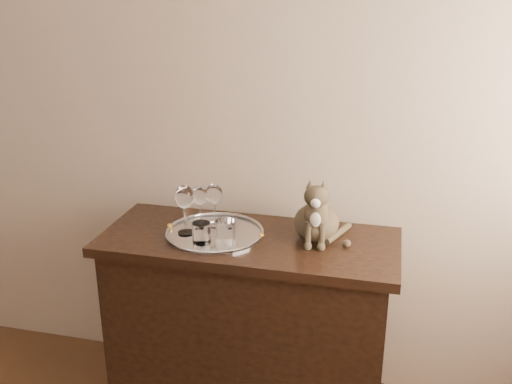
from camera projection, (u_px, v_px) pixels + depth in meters
wall_back at (135, 94)px, 2.54m from camera, size 4.00×0.10×2.70m
sideboard at (249, 328)px, 2.44m from camera, size 1.20×0.50×0.85m
tray at (215, 234)px, 2.32m from camera, size 0.40×0.40×0.01m
wine_glass_a at (200, 205)px, 2.37m from camera, size 0.07×0.07×0.17m
wine_glass_b at (214, 205)px, 2.36m from camera, size 0.07×0.07×0.18m
wine_glass_c at (185, 209)px, 2.28m from camera, size 0.08×0.08×0.21m
tumbler_a at (225, 231)px, 2.23m from camera, size 0.08×0.08×0.09m
tumbler_b at (201, 233)px, 2.22m from camera, size 0.07×0.07×0.08m
cat at (317, 206)px, 2.24m from camera, size 0.30×0.28×0.28m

